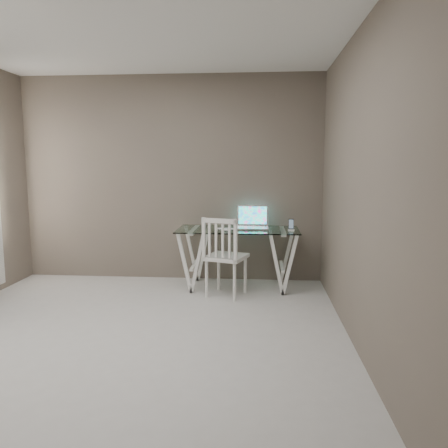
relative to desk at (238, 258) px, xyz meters
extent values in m
plane|color=#B6B3AE|center=(-0.92, -1.85, -0.38)|extent=(4.50, 4.50, 0.00)
cube|color=white|center=(-0.92, -1.85, 2.32)|extent=(4.00, 4.50, 0.02)
cube|color=#63594E|center=(-0.92, 0.40, 0.97)|extent=(4.00, 0.02, 2.70)
cube|color=#63594E|center=(1.08, -1.85, 0.97)|extent=(0.02, 4.50, 2.70)
cube|color=silver|center=(0.00, 0.00, 0.36)|extent=(1.50, 0.70, 0.01)
cube|color=white|center=(-0.55, 0.00, -0.02)|extent=(0.24, 0.62, 0.72)
cube|color=white|center=(0.55, 0.00, -0.02)|extent=(0.24, 0.62, 0.72)
cube|color=silver|center=(-0.12, -0.33, 0.08)|extent=(0.55, 0.55, 0.04)
cylinder|color=silver|center=(-0.34, -0.44, -0.16)|extent=(0.04, 0.04, 0.44)
cylinder|color=silver|center=(-0.01, -0.56, -0.16)|extent=(0.04, 0.04, 0.44)
cylinder|color=silver|center=(-0.23, -0.11, -0.16)|extent=(0.04, 0.04, 0.44)
cylinder|color=silver|center=(0.10, -0.22, -0.16)|extent=(0.04, 0.04, 0.44)
cube|color=silver|center=(-0.18, -0.52, 0.32)|extent=(0.42, 0.17, 0.48)
cube|color=silver|center=(0.18, 0.06, 0.37)|extent=(0.40, 0.28, 0.02)
cube|color=#19D899|center=(0.18, 0.22, 0.51)|extent=(0.40, 0.07, 0.26)
cube|color=silver|center=(-0.14, -0.02, 0.37)|extent=(0.29, 0.12, 0.01)
ellipsoid|color=white|center=(-0.13, -0.17, 0.38)|extent=(0.10, 0.06, 0.03)
cube|color=white|center=(0.65, -0.07, 0.37)|extent=(0.08, 0.08, 0.02)
cube|color=black|center=(0.65, -0.06, 0.44)|extent=(0.06, 0.03, 0.12)
camera|label=1|loc=(0.26, -5.35, 1.18)|focal=35.00mm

